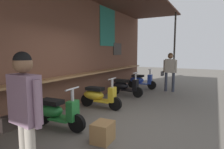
{
  "coord_description": "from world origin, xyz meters",
  "views": [
    {
      "loc": [
        -3.96,
        -2.06,
        1.72
      ],
      "look_at": [
        1.67,
        1.01,
        0.98
      ],
      "focal_mm": 30.52,
      "sensor_mm": 36.0,
      "label": 1
    }
  ],
  "objects_px": {
    "scooter_yellow": "(98,96)",
    "shopper_with_handbag": "(170,68)",
    "scooter_green": "(55,111)",
    "scooter_black": "(124,86)",
    "shopper_browsing": "(24,106)",
    "scooter_blue": "(140,80)",
    "merchandise_crate": "(103,132)"
  },
  "relations": [
    {
      "from": "scooter_yellow",
      "to": "shopper_with_handbag",
      "type": "relative_size",
      "value": 0.82
    },
    {
      "from": "scooter_green",
      "to": "scooter_yellow",
      "type": "xyz_separation_m",
      "value": [
        1.8,
        0.0,
        0.0
      ]
    },
    {
      "from": "scooter_yellow",
      "to": "scooter_black",
      "type": "distance_m",
      "value": 1.9
    },
    {
      "from": "shopper_browsing",
      "to": "shopper_with_handbag",
      "type": "bearing_deg",
      "value": -176.87
    },
    {
      "from": "scooter_green",
      "to": "shopper_browsing",
      "type": "distance_m",
      "value": 2.06
    },
    {
      "from": "scooter_blue",
      "to": "shopper_browsing",
      "type": "bearing_deg",
      "value": -82.18
    },
    {
      "from": "scooter_green",
      "to": "shopper_browsing",
      "type": "xyz_separation_m",
      "value": [
        -1.6,
        -1.11,
        0.68
      ]
    },
    {
      "from": "scooter_green",
      "to": "shopper_browsing",
      "type": "relative_size",
      "value": 0.81
    },
    {
      "from": "scooter_green",
      "to": "scooter_yellow",
      "type": "height_order",
      "value": "same"
    },
    {
      "from": "scooter_black",
      "to": "shopper_browsing",
      "type": "height_order",
      "value": "shopper_browsing"
    },
    {
      "from": "scooter_green",
      "to": "merchandise_crate",
      "type": "bearing_deg",
      "value": -6.69
    },
    {
      "from": "scooter_yellow",
      "to": "scooter_black",
      "type": "relative_size",
      "value": 1.0
    },
    {
      "from": "shopper_with_handbag",
      "to": "merchandise_crate",
      "type": "height_order",
      "value": "shopper_with_handbag"
    },
    {
      "from": "scooter_yellow",
      "to": "scooter_blue",
      "type": "xyz_separation_m",
      "value": [
        3.71,
        0.0,
        0.0
      ]
    },
    {
      "from": "shopper_browsing",
      "to": "merchandise_crate",
      "type": "bearing_deg",
      "value": 178.39
    },
    {
      "from": "merchandise_crate",
      "to": "scooter_blue",
      "type": "bearing_deg",
      "value": 13.14
    },
    {
      "from": "scooter_blue",
      "to": "shopper_with_handbag",
      "type": "height_order",
      "value": "shopper_with_handbag"
    },
    {
      "from": "scooter_black",
      "to": "shopper_browsing",
      "type": "xyz_separation_m",
      "value": [
        -5.3,
        -1.11,
        0.68
      ]
    },
    {
      "from": "scooter_yellow",
      "to": "merchandise_crate",
      "type": "bearing_deg",
      "value": -57.43
    },
    {
      "from": "scooter_blue",
      "to": "shopper_browsing",
      "type": "xyz_separation_m",
      "value": [
        -7.11,
        -1.11,
        0.68
      ]
    },
    {
      "from": "merchandise_crate",
      "to": "scooter_yellow",
      "type": "bearing_deg",
      "value": 34.94
    },
    {
      "from": "shopper_with_handbag",
      "to": "scooter_green",
      "type": "bearing_deg",
      "value": -16.44
    },
    {
      "from": "scooter_blue",
      "to": "shopper_with_handbag",
      "type": "bearing_deg",
      "value": -4.04
    },
    {
      "from": "scooter_green",
      "to": "merchandise_crate",
      "type": "height_order",
      "value": "scooter_green"
    },
    {
      "from": "scooter_black",
      "to": "merchandise_crate",
      "type": "xyz_separation_m",
      "value": [
        -3.76,
        -1.3,
        -0.2
      ]
    },
    {
      "from": "scooter_yellow",
      "to": "merchandise_crate",
      "type": "xyz_separation_m",
      "value": [
        -1.86,
        -1.3,
        -0.2
      ]
    },
    {
      "from": "scooter_green",
      "to": "scooter_black",
      "type": "distance_m",
      "value": 3.7
    },
    {
      "from": "scooter_yellow",
      "to": "scooter_blue",
      "type": "height_order",
      "value": "same"
    },
    {
      "from": "scooter_black",
      "to": "shopper_browsing",
      "type": "distance_m",
      "value": 5.45
    },
    {
      "from": "scooter_blue",
      "to": "shopper_with_handbag",
      "type": "distance_m",
      "value": 1.53
    },
    {
      "from": "scooter_black",
      "to": "merchandise_crate",
      "type": "distance_m",
      "value": 3.98
    },
    {
      "from": "scooter_green",
      "to": "merchandise_crate",
      "type": "relative_size",
      "value": 3.21
    }
  ]
}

